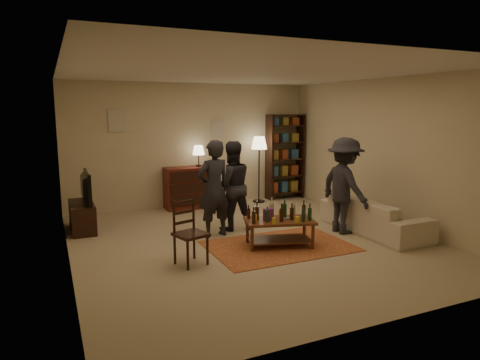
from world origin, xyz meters
TOP-DOWN VIEW (x-y plane):
  - floor at (0.00, 0.00)m, footprint 6.00×6.00m
  - room_shell at (-0.65, 2.98)m, footprint 6.00×6.00m
  - rug at (0.30, -0.42)m, footprint 2.20×1.50m
  - coffee_table at (0.29, -0.42)m, footprint 1.18×0.86m
  - dining_chair at (-1.22, -0.55)m, footprint 0.50×0.50m
  - tv_stand at (-2.44, 1.80)m, footprint 0.40×1.00m
  - dresser at (-0.19, 2.71)m, footprint 1.00×0.50m
  - bookshelf at (2.25, 2.78)m, footprint 0.90×0.34m
  - floor_lamp at (1.49, 2.65)m, footprint 0.36×0.36m
  - sofa at (2.20, -0.40)m, footprint 0.81×2.08m
  - person_left at (-0.43, 0.53)m, footprint 0.65×0.48m
  - person_right at (0.00, 0.80)m, footprint 0.81×0.65m
  - person_by_sofa at (1.70, -0.20)m, footprint 0.65×1.09m

SIDE VIEW (x-z plane):
  - floor at x=0.00m, z-range 0.00..0.00m
  - rug at x=0.30m, z-range 0.00..0.01m
  - sofa at x=2.20m, z-range 0.00..0.61m
  - tv_stand at x=-2.44m, z-range -0.14..0.91m
  - coffee_table at x=0.29m, z-range 0.01..0.78m
  - dresser at x=-0.19m, z-range -0.20..1.16m
  - dining_chair at x=-1.22m, z-range 0.02..0.95m
  - person_right at x=0.00m, z-range 0.00..1.58m
  - person_left at x=-0.43m, z-range 0.00..1.64m
  - person_by_sofa at x=1.70m, z-range 0.00..1.66m
  - bookshelf at x=2.25m, z-range 0.03..2.04m
  - floor_lamp at x=1.49m, z-range 0.52..2.03m
  - room_shell at x=-0.65m, z-range -1.19..4.81m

